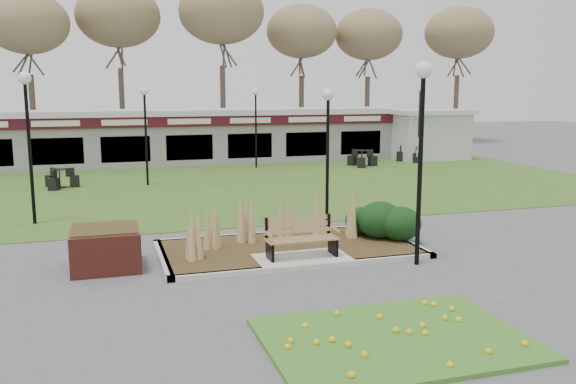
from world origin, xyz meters
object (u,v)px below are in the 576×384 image
object	(u,v)px
park_bench	(301,237)
bistro_set_d	(412,156)
lamp_post_near_left	(422,118)
brick_planter	(105,248)
patio_umbrella	(418,136)
service_hut	(427,134)
lamp_post_mid_left	(27,114)
bistro_set_a	(60,182)
lamp_post_far_right	(256,110)
lamp_post_near_right	(328,128)
lamp_post_mid_right	(145,114)
bistro_set_c	(362,161)
food_pavilion	(186,136)

from	to	relation	value
park_bench	bistro_set_d	world-z (taller)	park_bench
lamp_post_near_left	bistro_set_d	distance (m)	20.41
brick_planter	lamp_post_near_left	xyz separation A→B (m)	(6.89, -1.80, 2.90)
brick_planter	patio_umbrella	xyz separation A→B (m)	(14.53, 12.00, 1.31)
service_hut	patio_umbrella	xyz separation A→B (m)	(-3.37, -5.00, 0.33)
lamp_post_mid_left	patio_umbrella	bearing A→B (deg)	21.91
lamp_post_near_left	bistro_set_d	xyz separation A→B (m)	(9.51, 17.80, -3.07)
bistro_set_a	service_hut	bearing A→B (deg)	13.89
lamp_post_near_left	lamp_post_far_right	world-z (taller)	lamp_post_near_left
lamp_post_near_right	brick_planter	bearing A→B (deg)	-160.40
service_hut	patio_umbrella	size ratio (longest dim) A/B	1.57
service_hut	lamp_post_near_right	distance (m)	18.94
lamp_post_mid_right	bistro_set_c	xyz separation A→B (m)	(11.11, 3.02, -2.68)
park_bench	lamp_post_near_left	size ratio (longest dim) A/B	0.37
lamp_post_near_left	lamp_post_near_right	size ratio (longest dim) A/B	1.15
bistro_set_a	patio_umbrella	xyz separation A→B (m)	(16.18, -0.17, 1.51)
bistro_set_a	bistro_set_d	bearing A→B (deg)	11.99
service_hut	patio_umbrella	world-z (taller)	service_hut
lamp_post_mid_left	lamp_post_far_right	xyz separation A→B (m)	(9.55, 10.65, -0.37)
park_bench	patio_umbrella	xyz separation A→B (m)	(10.13, 12.75, 1.20)
lamp_post_mid_left	lamp_post_far_right	world-z (taller)	lamp_post_mid_left
lamp_post_near_left	bistro_set_c	distance (m)	18.01
brick_planter	lamp_post_near_right	world-z (taller)	lamp_post_near_right
lamp_post_near_right	bistro_set_a	world-z (taller)	lamp_post_near_right
lamp_post_near_left	bistro_set_c	xyz separation A→B (m)	(6.04, 16.69, -3.07)
brick_planter	bistro_set_c	bearing A→B (deg)	49.03
food_pavilion	bistro_set_d	distance (m)	12.42
patio_umbrella	park_bench	bearing A→B (deg)	-128.47
lamp_post_near_left	bistro_set_d	size ratio (longest dim) A/B	2.87
park_bench	service_hut	world-z (taller)	service_hut
park_bench	lamp_post_far_right	distance (m)	17.20
food_pavilion	bistro_set_d	size ratio (longest dim) A/B	15.25
lamp_post_mid_right	lamp_post_far_right	distance (m)	7.07
bistro_set_a	lamp_post_mid_right	bearing A→B (deg)	-4.94
park_bench	lamp_post_near_right	bearing A→B (deg)	58.93
bistro_set_d	service_hut	bearing A→B (deg)	33.69
lamp_post_far_right	patio_umbrella	xyz separation A→B (m)	(6.98, -4.00, -1.13)
brick_planter	food_pavilion	world-z (taller)	food_pavilion
lamp_post_mid_right	bistro_set_d	distance (m)	15.39
service_hut	lamp_post_far_right	distance (m)	10.50
park_bench	lamp_post_near_right	distance (m)	4.17
food_pavilion	service_hut	world-z (taller)	food_pavilion
lamp_post_mid_right	bistro_set_c	world-z (taller)	lamp_post_mid_right
lamp_post_near_left	patio_umbrella	world-z (taller)	lamp_post_near_left
food_pavilion	bistro_set_c	xyz separation A→B (m)	(8.53, -4.07, -1.18)
brick_planter	bistro_set_a	world-z (taller)	brick_planter
food_pavilion	service_hut	size ratio (longest dim) A/B	5.59
brick_planter	bistro_set_d	xyz separation A→B (m)	(16.40, 16.00, -0.17)
service_hut	lamp_post_near_left	bearing A→B (deg)	-120.35
bistro_set_c	lamp_post_mid_left	bearing A→B (deg)	-147.42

